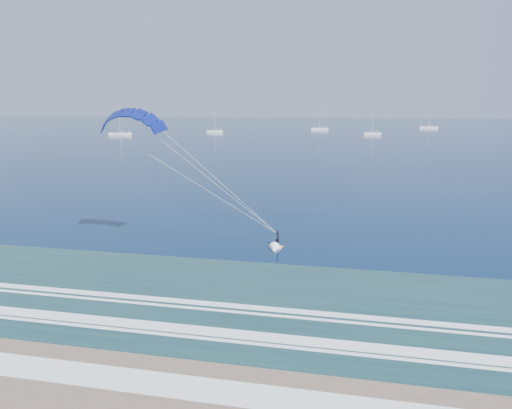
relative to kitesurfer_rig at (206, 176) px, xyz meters
The scene contains 7 objects.
ground 22.52m from the kitesurfer_rig, 85.19° to the right, with size 900.00×900.00×0.00m, color #082546.
kitesurfer_rig is the anchor object (origin of this frame).
sailboat_0 176.42m from the kitesurfer_rig, 120.40° to the left, with size 10.31×2.40×13.80m.
sailboat_1 186.09m from the kitesurfer_rig, 106.28° to the left, with size 7.53×2.40×10.50m.
sailboat_2 210.77m from the kitesurfer_rig, 90.70° to the left, with size 8.66×2.40×11.69m.
sailboat_3 178.74m from the kitesurfer_rig, 82.37° to the left, with size 7.43×2.40×10.48m.
sailboat_4 246.00m from the kitesurfer_rig, 76.37° to the left, with size 10.01×2.40×13.43m.
Camera 1 is at (11.56, -20.32, 14.48)m, focal length 32.00 mm.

